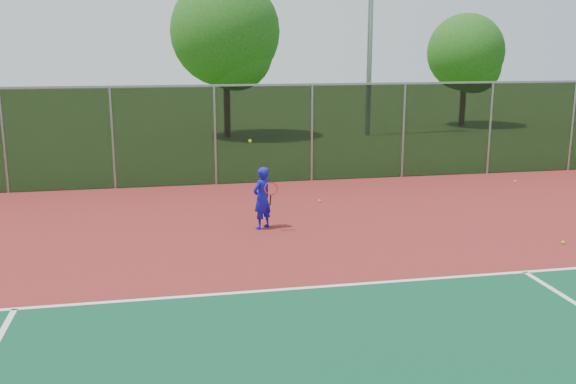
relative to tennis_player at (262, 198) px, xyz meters
name	(u,v)px	position (x,y,z in m)	size (l,w,h in m)	color
ground	(511,358)	(2.36, -6.91, -0.75)	(120.00, 120.00, 0.00)	#2D5418
court_apron	(448,301)	(2.36, -4.91, -0.74)	(30.00, 20.00, 0.02)	maroon
fence_back	(312,132)	(2.36, 5.09, 0.82)	(30.00, 0.06, 3.03)	black
tennis_player	(262,198)	(0.00, 0.00, 0.00)	(0.63, 0.71, 2.07)	#1212AB
practice_ball_0	(320,201)	(1.92, 2.24, -0.69)	(0.07, 0.07, 0.07)	#C4DA19
practice_ball_3	(515,181)	(8.50, 3.54, -0.69)	(0.07, 0.07, 0.07)	#C4DA19
practice_ball_5	(563,242)	(6.13, -2.45, -0.69)	(0.07, 0.07, 0.07)	#C4DA19
tree_back_left	(228,37)	(0.88, 15.49, 3.82)	(4.95, 4.95, 7.27)	#331D12
tree_back_mid	(468,56)	(13.57, 17.44, 2.92)	(3.98, 3.98, 5.84)	#331D12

